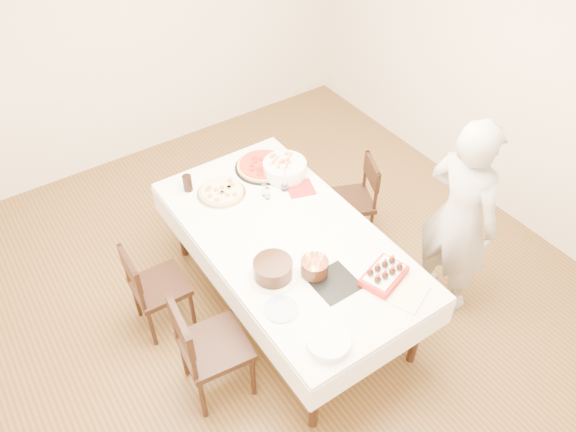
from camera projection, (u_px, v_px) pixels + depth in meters
floor at (287, 294)px, 4.54m from camera, size 5.00×5.00×0.00m
wall_back at (134, 24)px, 5.14m from camera, size 4.50×0.04×2.70m
wall_right at (517, 66)px, 4.55m from camera, size 0.04×5.00×2.70m
dining_table at (288, 270)px, 4.23m from camera, size 1.81×2.40×0.75m
chair_right_savory at (350, 201)px, 4.78m from camera, size 0.53×0.53×0.79m
chair_left_savory at (160, 286)px, 4.08m from camera, size 0.42×0.42×0.80m
chair_left_dessert at (215, 346)px, 3.65m from camera, size 0.51×0.51×0.90m
person at (460, 218)px, 3.99m from camera, size 0.44×0.63×1.65m
pizza_white at (221, 192)px, 4.29m from camera, size 0.46×0.46×0.04m
pizza_pepperoni at (263, 166)px, 4.52m from camera, size 0.55×0.55×0.04m
red_placemat at (300, 189)px, 4.35m from camera, size 0.26×0.26×0.01m
pasta_bowl at (285, 168)px, 4.43m from camera, size 0.45×0.45×0.11m
taper_candle at (285, 177)px, 4.25m from camera, size 0.06×0.06×0.26m
shaker_pair at (267, 193)px, 4.23m from camera, size 0.11×0.11×0.10m
cola_glass at (187, 183)px, 4.29m from camera, size 0.09×0.09×0.13m
layer_cake at (273, 269)px, 3.65m from camera, size 0.36×0.36×0.13m
cake_board at (334, 283)px, 3.65m from camera, size 0.28×0.28×0.01m
birthday_cake at (315, 263)px, 3.64m from camera, size 0.24×0.24×0.17m
strawberry_box at (384, 275)px, 3.65m from camera, size 0.36×0.29×0.08m
box_lid at (410, 295)px, 3.57m from camera, size 0.32×0.27×0.02m
plate_stack at (329, 342)px, 3.28m from camera, size 0.27×0.27×0.05m
china_plate at (281, 309)px, 3.49m from camera, size 0.23×0.23×0.01m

